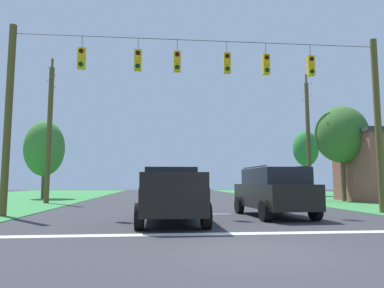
% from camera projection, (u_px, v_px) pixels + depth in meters
% --- Properties ---
extents(ground_plane, '(120.00, 120.00, 0.00)m').
position_uv_depth(ground_plane, '(254.00, 251.00, 7.21)').
color(ground_plane, '#333338').
extents(stop_bar_stripe, '(14.17, 0.45, 0.01)m').
position_uv_depth(stop_bar_stripe, '(230.00, 234.00, 9.61)').
color(stop_bar_stripe, white).
rests_on(stop_bar_stripe, ground).
extents(lane_dash_0, '(2.50, 0.15, 0.01)m').
position_uv_depth(lane_dash_0, '(203.00, 214.00, 15.55)').
color(lane_dash_0, white).
rests_on(lane_dash_0, ground).
extents(lane_dash_1, '(2.50, 0.15, 0.01)m').
position_uv_depth(lane_dash_1, '(188.00, 204.00, 23.10)').
color(lane_dash_1, white).
rests_on(lane_dash_1, ground).
extents(lane_dash_2, '(2.50, 0.15, 0.01)m').
position_uv_depth(lane_dash_2, '(181.00, 198.00, 31.14)').
color(lane_dash_2, white).
rests_on(lane_dash_2, ground).
extents(lane_dash_3, '(2.50, 0.15, 0.01)m').
position_uv_depth(lane_dash_3, '(176.00, 195.00, 38.91)').
color(lane_dash_3, white).
rests_on(lane_dash_3, ground).
extents(overhead_signal_span, '(16.96, 0.31, 8.26)m').
position_uv_depth(overhead_signal_span, '(202.00, 107.00, 15.72)').
color(overhead_signal_span, brown).
rests_on(overhead_signal_span, ground).
extents(pickup_truck, '(2.29, 5.41, 1.95)m').
position_uv_depth(pickup_truck, '(171.00, 195.00, 12.46)').
color(pickup_truck, black).
rests_on(pickup_truck, ground).
extents(suv_black, '(2.44, 4.90, 2.05)m').
position_uv_depth(suv_black, '(273.00, 191.00, 14.43)').
color(suv_black, black).
rests_on(suv_black, ground).
extents(distant_car_crossing_white, '(2.14, 4.36, 1.52)m').
position_uv_depth(distant_car_crossing_white, '(276.00, 189.00, 33.76)').
color(distant_car_crossing_white, silver).
rests_on(distant_car_crossing_white, ground).
extents(utility_pole_mid_right, '(0.30, 1.89, 9.76)m').
position_uv_depth(utility_pole_mid_right, '(308.00, 138.00, 26.57)').
color(utility_pole_mid_right, brown).
rests_on(utility_pole_mid_right, ground).
extents(utility_pole_near_left, '(0.34, 1.76, 9.99)m').
position_uv_depth(utility_pole_near_left, '(49.00, 131.00, 23.83)').
color(utility_pole_near_left, brown).
rests_on(utility_pole_near_left, ground).
extents(tree_roadside_right, '(3.35, 3.35, 6.70)m').
position_uv_depth(tree_roadside_right, '(44.00, 148.00, 30.10)').
color(tree_roadside_right, brown).
rests_on(tree_roadside_right, ground).
extents(tree_roadside_far_right, '(3.84, 3.84, 7.07)m').
position_uv_depth(tree_roadside_far_right, '(341.00, 135.00, 26.14)').
color(tree_roadside_far_right, brown).
rests_on(tree_roadside_far_right, ground).
extents(tree_roadside_left, '(2.60, 2.60, 6.74)m').
position_uv_depth(tree_roadside_left, '(306.00, 149.00, 36.20)').
color(tree_roadside_left, brown).
rests_on(tree_roadside_left, ground).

